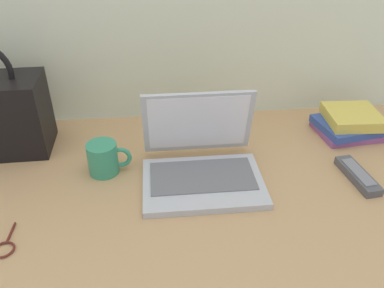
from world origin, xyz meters
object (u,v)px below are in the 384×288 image
Objects in this scene: laptop at (201,161)px; coffee_mug at (104,158)px; remote_control_far at (180,128)px; remote_control_near at (358,175)px; book_stack at (351,123)px.

laptop reaches higher than coffee_mug.
laptop reaches higher than remote_control_far.
laptop is 2.65× the size of coffee_mug.
remote_control_far is (0.22, 0.19, -0.03)m from coffee_mug.
laptop is 0.24m from remote_control_far.
laptop reaches higher than remote_control_near.
laptop is 0.42m from remote_control_near.
remote_control_near and remote_control_far have the same top height.
remote_control_far is at bearing 41.67° from coffee_mug.
remote_control_far is at bearing 146.72° from remote_control_near.
coffee_mug is at bearing -170.10° from book_stack.
remote_control_near is at bearing -7.96° from laptop.
laptop is at bearing -9.49° from coffee_mug.
book_stack is at bearing 9.90° from coffee_mug.
coffee_mug reaches higher than remote_control_near.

